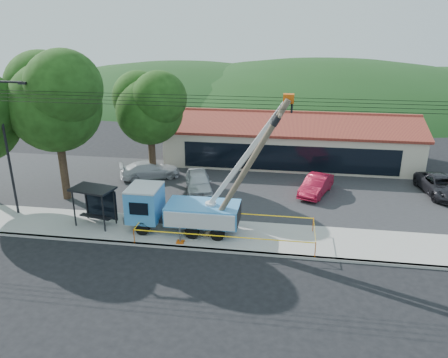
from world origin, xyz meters
The scene contains 18 objects.
ground centered at (0.00, 0.00, 0.00)m, with size 120.00×120.00×0.00m, color black.
curb centered at (0.00, 2.10, 0.07)m, with size 60.00×0.25×0.15m, color #A9A49E.
sidewalk centered at (0.00, 4.00, 0.07)m, with size 60.00×4.00×0.15m, color #A9A49E.
parking_lot centered at (0.00, 12.00, 0.05)m, with size 60.00×12.00×0.10m, color #28282B.
strip_mall centered at (4.00, 19.98, 1.88)m, with size 22.50×8.53×4.67m.
streetlight centered at (-13.78, 5.00, 5.30)m, with size 2.13×0.22×9.00m.
tree_west_near centered at (-12.00, 8.00, 7.52)m, with size 7.56×6.72×10.80m.
tree_lot centered at (-7.00, 13.00, 6.21)m, with size 6.30×5.60×8.94m.
hill_west centered at (-15.00, 55.00, 0.00)m, with size 78.40×56.00×28.00m, color #193C16.
hill_center centered at (10.00, 55.00, 0.00)m, with size 89.60×64.00×32.00m, color #193C16.
utility_truck centered at (-2.46, 4.21, 1.63)m, with size 9.83×3.70×8.60m.
leaning_pole centered at (1.73, 3.58, 4.78)m, with size 4.85×1.86×8.51m.
bus_shelter centered at (-7.95, 4.24, 1.99)m, with size 2.87×2.11×2.51m.
caution_tape centered at (0.46, 3.66, 0.84)m, with size 10.43×3.21×0.93m.
car_silver centered at (-2.71, 10.68, 0.00)m, with size 1.86×4.63×1.58m, color silver.
car_red centered at (6.08, 11.60, 0.00)m, with size 1.49×4.28×1.41m, color #A9102C.
car_white centered at (-7.30, 13.06, 0.00)m, with size 1.97×4.84×1.41m, color silver.
car_dark centered at (15.27, 12.88, 0.00)m, with size 2.35×5.11×1.42m, color black.
Camera 1 is at (3.91, -19.52, 12.52)m, focal length 35.00 mm.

